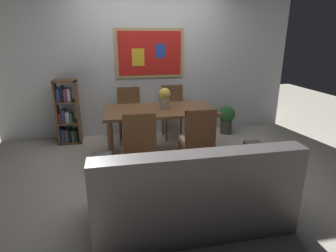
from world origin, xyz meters
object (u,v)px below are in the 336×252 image
dining_chair_near_left (139,142)px  leather_couch (191,194)px  flower_vase (165,97)px  dining_chair_far_left (129,110)px  bookshelf (67,114)px  dining_table (159,115)px  dining_chair_far_right (173,107)px  dining_chair_near_right (198,137)px  potted_ivy (227,118)px

dining_chair_near_left → leather_couch: dining_chair_near_left is taller
leather_couch → flower_vase: (0.07, 1.67, 0.58)m
dining_chair_far_left → bookshelf: (-1.02, 0.08, -0.04)m
dining_chair_near_left → dining_chair_far_left: size_ratio=1.00×
flower_vase → bookshelf: bearing=151.6°
dining_chair_far_left → bookshelf: size_ratio=0.85×
dining_table → flower_vase: bearing=14.0°
dining_chair_far_right → bookshelf: bookshelf is taller
dining_table → dining_chair_far_left: bearing=117.4°
dining_table → bookshelf: bearing=149.5°
flower_vase → dining_chair_far_left: bearing=123.0°
flower_vase → dining_table: bearing=-166.0°
dining_chair_near_left → bookshelf: bearing=122.6°
dining_chair_far_right → dining_chair_near_right: bearing=-91.1°
dining_table → dining_chair_near_left: (-0.38, -0.78, -0.09)m
dining_chair_near_right → potted_ivy: bearing=55.5°
dining_chair_near_right → bookshelf: 2.37m
dining_chair_far_right → dining_chair_near_left: same height
leather_couch → potted_ivy: 2.76m
flower_vase → dining_chair_near_left: bearing=-119.9°
potted_ivy → leather_couch: bearing=-119.8°
dining_chair_near_left → leather_couch: (0.39, -0.87, -0.23)m
leather_couch → dining_chair_near_left: bearing=114.5°
leather_couch → potted_ivy: leather_couch is taller
dining_chair_far_right → leather_couch: 2.49m
dining_chair_near_right → leather_couch: size_ratio=0.51×
dining_chair_far_right → leather_couch: (-0.37, -2.45, -0.23)m
dining_chair_near_right → bookshelf: bearing=138.1°
leather_couch → dining_chair_far_left: bearing=99.6°
dining_chair_far_right → dining_chair_near_left: bearing=-115.7°
dining_table → flower_vase: 0.27m
dining_chair_near_right → bookshelf: (-1.77, 1.58, -0.04)m
dining_table → potted_ivy: 1.61m
dining_chair_near_left → flower_vase: bearing=60.1°
flower_vase → potted_ivy: bearing=29.0°
dining_chair_near_left → dining_table: bearing=64.2°
dining_chair_near_left → bookshelf: 1.92m
dining_chair_near_right → dining_chair_near_left: 0.73m
dining_chair_near_left → leather_couch: 0.98m
dining_table → flower_vase: flower_vase is taller
dining_table → dining_chair_far_left: 0.85m
dining_chair_near_right → dining_chair_far_left: same height
dining_chair_near_left → bookshelf: bookshelf is taller
dining_chair_far_right → dining_chair_far_left: bearing=-176.0°
bookshelf → potted_ivy: bookshelf is taller
dining_chair_far_right → flower_vase: size_ratio=3.01×
potted_ivy → bookshelf: bearing=178.2°
dining_chair_near_left → potted_ivy: 2.34m
dining_chair_far_right → dining_chair_near_right: 1.56m
leather_couch → bookshelf: bookshelf is taller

